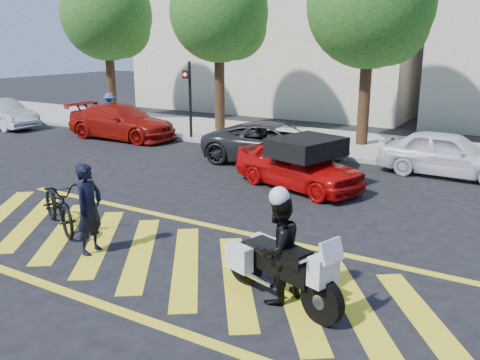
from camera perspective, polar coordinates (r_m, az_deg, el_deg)
The scene contains 18 objects.
ground at distance 9.91m, azimuth -8.45°, elevation -8.67°, with size 90.00×90.00×0.00m, color black.
sidewalk at distance 20.21m, azimuth 13.45°, elevation 3.77°, with size 60.00×5.00×0.15m, color #9E998E.
crosswalk at distance 9.93m, azimuth -8.63°, elevation -8.60°, with size 12.33×4.00×0.01m.
building_left at distance 31.19m, azimuth 4.64°, elevation 17.21°, with size 16.00×8.00×10.00m, color beige.
tree_far_left at distance 26.67m, azimuth -14.41°, elevation 17.20°, with size 4.40×4.40×7.41m.
tree_left at distance 22.60m, azimuth -2.01°, elevation 17.92°, with size 4.20×4.20×7.26m.
tree_center at distance 19.87m, azimuth 14.82°, elevation 18.07°, with size 4.60×4.60×7.56m.
signal_pole at distance 20.84m, azimuth -5.73°, elevation 9.59°, with size 0.28×0.43×3.20m.
officer_bike at distance 10.17m, azimuth -16.58°, elevation -3.14°, with size 0.65×0.43×1.79m, color black.
bicycle at distance 11.76m, azimuth -19.70°, elevation -2.57°, with size 0.75×2.16×1.13m, color black.
police_motorcycle at distance 8.12m, azimuth 4.41°, elevation -9.66°, with size 2.35×1.19×1.07m.
officer_moto at distance 8.00m, azimuth 4.29°, elevation -7.79°, with size 0.85×0.66×1.75m, color black.
red_convertible at distance 14.24m, azimuth 6.56°, elevation 1.72°, with size 1.57×3.90×1.33m, color #B60808.
parked_far_left at distance 26.54m, azimuth -25.16°, elevation 6.74°, with size 1.41×4.04×1.33m, color #B6BABE.
parked_left at distance 21.96m, azimuth -13.13°, elevation 6.38°, with size 1.99×4.90×1.42m, color maroon.
parked_mid_left at distance 17.04m, azimuth 4.08°, elevation 4.10°, with size 2.25×4.88×1.36m, color black.
parked_mid_right at distance 16.65m, azimuth 22.25°, elevation 2.74°, with size 1.63×4.04×1.38m, color silver.
pedestrian_left at distance 24.21m, azimuth -14.38°, elevation 7.62°, with size 1.00×0.57×1.54m, color #335B8D.
Camera 1 is at (5.81, -6.95, 4.03)m, focal length 38.00 mm.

